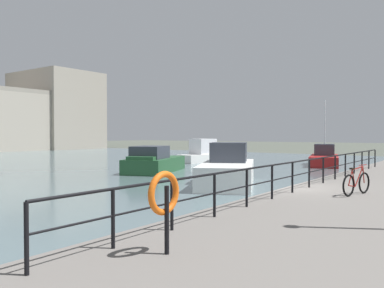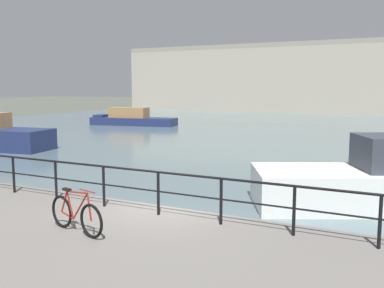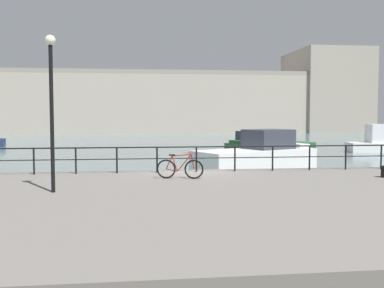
# 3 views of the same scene
# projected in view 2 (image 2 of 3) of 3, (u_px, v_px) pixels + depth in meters

# --- Properties ---
(ground_plane) EXTENTS (240.00, 240.00, 0.00)m
(ground_plane) POSITION_uv_depth(u_px,v_px,m) (165.00, 236.00, 11.45)
(ground_plane) COLOR #4C5147
(water_basin) EXTENTS (80.00, 60.00, 0.01)m
(water_basin) POSITION_uv_depth(u_px,v_px,m) (340.00, 131.00, 38.14)
(water_basin) COLOR slate
(water_basin) RESTS_ON ground_plane
(moored_red_daysailer) EXTENTS (8.91, 3.82, 1.77)m
(moored_red_daysailer) POSITION_uv_depth(u_px,v_px,m) (132.00, 119.00, 43.82)
(moored_red_daysailer) COLOR navy
(moored_red_daysailer) RESTS_ON water_basin
(moored_white_yacht) EXTENTS (7.56, 5.59, 2.33)m
(moored_white_yacht) POSITION_uv_depth(u_px,v_px,m) (373.00, 182.00, 14.06)
(moored_white_yacht) COLOR white
(moored_white_yacht) RESTS_ON water_basin
(quay_railing) EXTENTS (23.03, 0.07, 1.08)m
(quay_railing) POSITION_uv_depth(u_px,v_px,m) (158.00, 185.00, 10.47)
(quay_railing) COLOR black
(quay_railing) RESTS_ON quay_promenade
(parked_bicycle) EXTENTS (1.74, 0.47, 0.98)m
(parked_bicycle) POSITION_uv_depth(u_px,v_px,m) (76.00, 215.00, 9.23)
(parked_bicycle) COLOR black
(parked_bicycle) RESTS_ON quay_promenade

